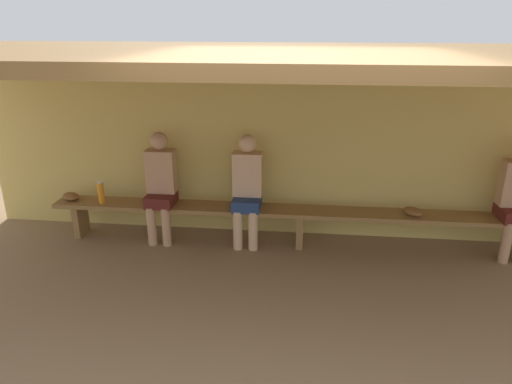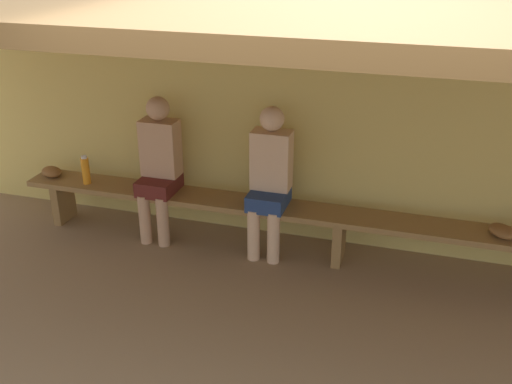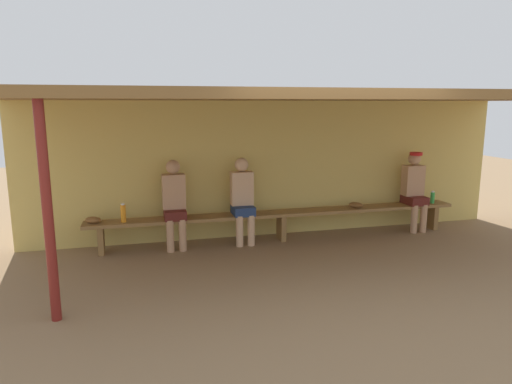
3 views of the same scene
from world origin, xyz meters
TOP-DOWN VIEW (x-y plane):
  - ground_plane at (0.00, 0.00)m, footprint 24.00×24.00m
  - back_wall at (0.00, 2.00)m, footprint 8.00×0.20m
  - dugout_roof at (0.00, 0.70)m, footprint 8.00×2.80m
  - bench at (0.00, 1.55)m, footprint 6.00×0.36m
  - player_leftmost at (-0.63, 1.55)m, footprint 0.34×0.42m
  - player_rightmost at (-1.68, 1.55)m, footprint 0.34×0.42m
  - water_bottle_clear at (-2.42, 1.50)m, footprint 0.07×0.07m
  - baseball_glove_dark_brown at (-2.84, 1.56)m, footprint 0.29×0.26m
  - baseball_glove_tan at (1.28, 1.53)m, footprint 0.28×0.29m

SIDE VIEW (x-z plane):
  - ground_plane at x=0.00m, z-range 0.00..0.00m
  - bench at x=0.00m, z-range 0.16..0.62m
  - baseball_glove_dark_brown at x=-2.84m, z-range 0.46..0.55m
  - baseball_glove_tan at x=1.28m, z-range 0.46..0.55m
  - water_bottle_clear at x=-2.42m, z-range 0.45..0.73m
  - player_leftmost at x=-0.63m, z-range 0.06..1.40m
  - player_rightmost at x=-1.68m, z-range 0.06..1.40m
  - back_wall at x=0.00m, z-range 0.00..2.20m
  - dugout_roof at x=0.00m, z-range 2.20..2.32m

